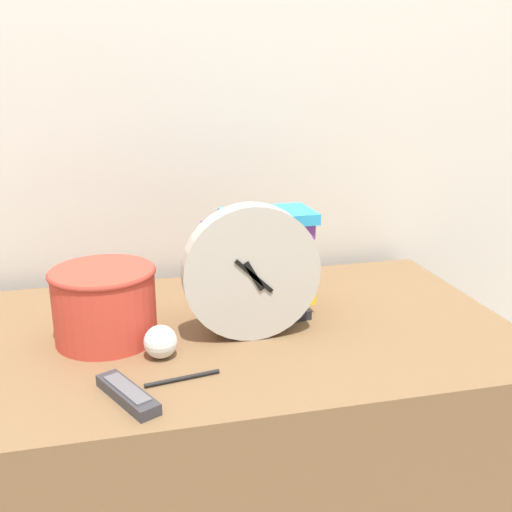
{
  "coord_description": "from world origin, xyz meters",
  "views": [
    {
      "loc": [
        -0.19,
        -0.8,
        1.26
      ],
      "look_at": [
        0.09,
        0.36,
        0.89
      ],
      "focal_mm": 42.0,
      "sensor_mm": 36.0,
      "label": 1
    }
  ],
  "objects_px": {
    "desk_clock": "(251,273)",
    "crumpled_paper_ball": "(160,342)",
    "book_stack": "(259,264)",
    "tv_remote": "(127,394)",
    "basket": "(104,302)",
    "pen": "(182,378)"
  },
  "relations": [
    {
      "from": "desk_clock",
      "to": "basket",
      "type": "height_order",
      "value": "desk_clock"
    },
    {
      "from": "book_stack",
      "to": "tv_remote",
      "type": "bearing_deg",
      "value": -133.71
    },
    {
      "from": "desk_clock",
      "to": "pen",
      "type": "relative_size",
      "value": 2.04
    },
    {
      "from": "pen",
      "to": "desk_clock",
      "type": "bearing_deg",
      "value": 42.86
    },
    {
      "from": "desk_clock",
      "to": "crumpled_paper_ball",
      "type": "height_order",
      "value": "desk_clock"
    },
    {
      "from": "desk_clock",
      "to": "book_stack",
      "type": "distance_m",
      "value": 0.14
    },
    {
      "from": "desk_clock",
      "to": "pen",
      "type": "height_order",
      "value": "desk_clock"
    },
    {
      "from": "book_stack",
      "to": "pen",
      "type": "relative_size",
      "value": 1.83
    },
    {
      "from": "tv_remote",
      "to": "crumpled_paper_ball",
      "type": "relative_size",
      "value": 2.43
    },
    {
      "from": "basket",
      "to": "pen",
      "type": "distance_m",
      "value": 0.26
    },
    {
      "from": "basket",
      "to": "pen",
      "type": "bearing_deg",
      "value": -58.08
    },
    {
      "from": "desk_clock",
      "to": "crumpled_paper_ball",
      "type": "bearing_deg",
      "value": -165.3
    },
    {
      "from": "crumpled_paper_ball",
      "to": "tv_remote",
      "type": "bearing_deg",
      "value": -115.37
    },
    {
      "from": "book_stack",
      "to": "tv_remote",
      "type": "height_order",
      "value": "book_stack"
    },
    {
      "from": "tv_remote",
      "to": "pen",
      "type": "bearing_deg",
      "value": 24.23
    },
    {
      "from": "desk_clock",
      "to": "basket",
      "type": "bearing_deg",
      "value": 168.77
    },
    {
      "from": "desk_clock",
      "to": "crumpled_paper_ball",
      "type": "relative_size",
      "value": 4.34
    },
    {
      "from": "basket",
      "to": "desk_clock",
      "type": "bearing_deg",
      "value": -11.23
    },
    {
      "from": "tv_remote",
      "to": "basket",
      "type": "bearing_deg",
      "value": 97.34
    },
    {
      "from": "crumpled_paper_ball",
      "to": "desk_clock",
      "type": "bearing_deg",
      "value": 14.7
    },
    {
      "from": "desk_clock",
      "to": "basket",
      "type": "distance_m",
      "value": 0.3
    },
    {
      "from": "desk_clock",
      "to": "tv_remote",
      "type": "bearing_deg",
      "value": -143.18
    }
  ]
}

